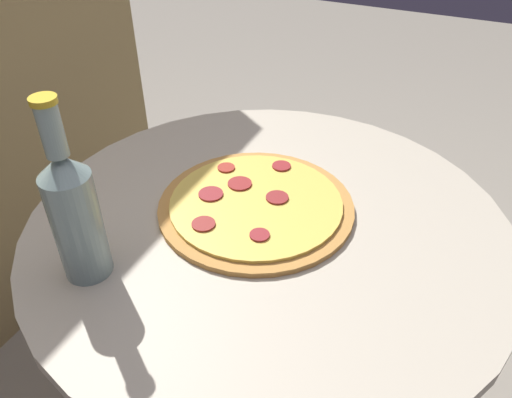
{
  "coord_description": "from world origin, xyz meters",
  "views": [
    {
      "loc": [
        -0.61,
        -0.26,
        1.29
      ],
      "look_at": [
        0.02,
        0.03,
        0.77
      ],
      "focal_mm": 35.0,
      "sensor_mm": 36.0,
      "label": 1
    }
  ],
  "objects": [
    {
      "name": "table",
      "position": [
        0.0,
        0.0,
        0.53
      ],
      "size": [
        0.82,
        0.82,
        0.75
      ],
      "color": "#B2A893",
      "rests_on": "ground_plane"
    },
    {
      "name": "beer_bottle",
      "position": [
        -0.22,
        0.19,
        0.86
      ],
      "size": [
        0.07,
        0.07,
        0.28
      ],
      "color": "gray",
      "rests_on": "table"
    },
    {
      "name": "pizza",
      "position": [
        0.02,
        0.03,
        0.76
      ],
      "size": [
        0.34,
        0.34,
        0.02
      ],
      "color": "#B77F3D",
      "rests_on": "table"
    }
  ]
}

